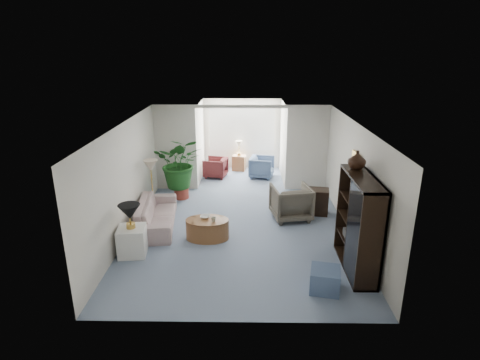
{
  "coord_description": "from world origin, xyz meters",
  "views": [
    {
      "loc": [
        0.13,
        -8.06,
        4.04
      ],
      "look_at": [
        0.0,
        0.6,
        1.1
      ],
      "focal_mm": 29.52,
      "sensor_mm": 36.0,
      "label": 1
    }
  ],
  "objects_px": {
    "cabinet_urn": "(357,160)",
    "sunroom_chair_maroon": "(215,168)",
    "sofa": "(156,214)",
    "end_table": "(132,241)",
    "sunroom_table": "(239,163)",
    "coffee_table": "(207,229)",
    "ottoman": "(325,280)",
    "coffee_bowl": "(205,217)",
    "plant_pot": "(182,193)",
    "entertainment_cabinet": "(358,224)",
    "framed_picture": "(357,164)",
    "wingback_chair": "(291,202)",
    "floor_lamp": "(151,166)",
    "table_lamp": "(129,212)",
    "coffee_cup": "(214,219)",
    "sunroom_chair_blue": "(262,167)",
    "side_table_dark": "(317,201)"
  },
  "relations": [
    {
      "from": "cabinet_urn",
      "to": "sunroom_chair_maroon",
      "type": "relative_size",
      "value": 0.5
    },
    {
      "from": "floor_lamp",
      "to": "sunroom_chair_maroon",
      "type": "relative_size",
      "value": 0.51
    },
    {
      "from": "coffee_table",
      "to": "coffee_cup",
      "type": "height_order",
      "value": "coffee_cup"
    },
    {
      "from": "end_table",
      "to": "ottoman",
      "type": "relative_size",
      "value": 1.18
    },
    {
      "from": "coffee_bowl",
      "to": "plant_pot",
      "type": "distance_m",
      "value": 2.53
    },
    {
      "from": "wingback_chair",
      "to": "plant_pot",
      "type": "relative_size",
      "value": 2.31
    },
    {
      "from": "ottoman",
      "to": "sunroom_chair_maroon",
      "type": "xyz_separation_m",
      "value": [
        -2.37,
        6.25,
        0.12
      ]
    },
    {
      "from": "framed_picture",
      "to": "plant_pot",
      "type": "bearing_deg",
      "value": 150.34
    },
    {
      "from": "framed_picture",
      "to": "ottoman",
      "type": "xyz_separation_m",
      "value": [
        -0.94,
        -2.01,
        -1.5
      ]
    },
    {
      "from": "entertainment_cabinet",
      "to": "sunroom_chair_maroon",
      "type": "bearing_deg",
      "value": 119.19
    },
    {
      "from": "cabinet_urn",
      "to": "coffee_bowl",
      "type": "bearing_deg",
      "value": 165.51
    },
    {
      "from": "end_table",
      "to": "floor_lamp",
      "type": "distance_m",
      "value": 2.36
    },
    {
      "from": "table_lamp",
      "to": "plant_pot",
      "type": "xyz_separation_m",
      "value": [
        0.5,
        3.17,
        -0.78
      ]
    },
    {
      "from": "coffee_table",
      "to": "coffee_bowl",
      "type": "height_order",
      "value": "coffee_bowl"
    },
    {
      "from": "end_table",
      "to": "coffee_table",
      "type": "xyz_separation_m",
      "value": [
        1.46,
        0.73,
        -0.07
      ]
    },
    {
      "from": "entertainment_cabinet",
      "to": "sunroom_table",
      "type": "xyz_separation_m",
      "value": [
        -2.33,
        6.26,
        -0.66
      ]
    },
    {
      "from": "floor_lamp",
      "to": "entertainment_cabinet",
      "type": "relative_size",
      "value": 0.2
    },
    {
      "from": "framed_picture",
      "to": "cabinet_urn",
      "type": "height_order",
      "value": "cabinet_urn"
    },
    {
      "from": "coffee_table",
      "to": "sunroom_chair_blue",
      "type": "relative_size",
      "value": 1.27
    },
    {
      "from": "coffee_table",
      "to": "sunroom_table",
      "type": "distance_m",
      "value": 5.12
    },
    {
      "from": "coffee_bowl",
      "to": "entertainment_cabinet",
      "type": "bearing_deg",
      "value": -23.07
    },
    {
      "from": "table_lamp",
      "to": "sunroom_table",
      "type": "height_order",
      "value": "table_lamp"
    },
    {
      "from": "wingback_chair",
      "to": "sunroom_table",
      "type": "distance_m",
      "value": 4.19
    },
    {
      "from": "sofa",
      "to": "coffee_bowl",
      "type": "distance_m",
      "value": 1.33
    },
    {
      "from": "end_table",
      "to": "sunroom_table",
      "type": "height_order",
      "value": "end_table"
    },
    {
      "from": "coffee_table",
      "to": "ottoman",
      "type": "bearing_deg",
      "value": -40.76
    },
    {
      "from": "plant_pot",
      "to": "ottoman",
      "type": "bearing_deg",
      "value": -53.9
    },
    {
      "from": "sunroom_chair_maroon",
      "to": "sunroom_table",
      "type": "xyz_separation_m",
      "value": [
        0.75,
        0.75,
        -0.06
      ]
    },
    {
      "from": "framed_picture",
      "to": "sunroom_table",
      "type": "height_order",
      "value": "framed_picture"
    },
    {
      "from": "sofa",
      "to": "wingback_chair",
      "type": "height_order",
      "value": "wingback_chair"
    },
    {
      "from": "coffee_table",
      "to": "coffee_cup",
      "type": "bearing_deg",
      "value": -33.69
    },
    {
      "from": "coffee_cup",
      "to": "coffee_bowl",
      "type": "bearing_deg",
      "value": 135.0
    },
    {
      "from": "coffee_table",
      "to": "sunroom_table",
      "type": "bearing_deg",
      "value": 83.16
    },
    {
      "from": "plant_pot",
      "to": "table_lamp",
      "type": "bearing_deg",
      "value": -98.99
    },
    {
      "from": "entertainment_cabinet",
      "to": "cabinet_urn",
      "type": "height_order",
      "value": "cabinet_urn"
    },
    {
      "from": "end_table",
      "to": "coffee_table",
      "type": "bearing_deg",
      "value": 26.57
    },
    {
      "from": "floor_lamp",
      "to": "entertainment_cabinet",
      "type": "height_order",
      "value": "entertainment_cabinet"
    },
    {
      "from": "framed_picture",
      "to": "coffee_bowl",
      "type": "xyz_separation_m",
      "value": [
        -3.22,
        0.0,
        -1.22
      ]
    },
    {
      "from": "wingback_chair",
      "to": "ottoman",
      "type": "relative_size",
      "value": 1.84
    },
    {
      "from": "ottoman",
      "to": "wingback_chair",
      "type": "bearing_deg",
      "value": 95.14
    },
    {
      "from": "side_table_dark",
      "to": "sunroom_table",
      "type": "bearing_deg",
      "value": 119.12
    },
    {
      "from": "sofa",
      "to": "end_table",
      "type": "bearing_deg",
      "value": 165.17
    },
    {
      "from": "floor_lamp",
      "to": "sunroom_chair_maroon",
      "type": "bearing_deg",
      "value": 64.69
    },
    {
      "from": "wingback_chair",
      "to": "side_table_dark",
      "type": "bearing_deg",
      "value": -167.33
    },
    {
      "from": "cabinet_urn",
      "to": "ottoman",
      "type": "bearing_deg",
      "value": -119.75
    },
    {
      "from": "entertainment_cabinet",
      "to": "sunroom_table",
      "type": "bearing_deg",
      "value": 110.4
    },
    {
      "from": "entertainment_cabinet",
      "to": "cabinet_urn",
      "type": "xyz_separation_m",
      "value": [
        0.0,
        0.5,
        1.09
      ]
    },
    {
      "from": "table_lamp",
      "to": "cabinet_urn",
      "type": "xyz_separation_m",
      "value": [
        4.39,
        0.06,
        1.07
      ]
    },
    {
      "from": "entertainment_cabinet",
      "to": "sunroom_table",
      "type": "height_order",
      "value": "entertainment_cabinet"
    },
    {
      "from": "entertainment_cabinet",
      "to": "cabinet_urn",
      "type": "bearing_deg",
      "value": 90.0
    }
  ]
}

